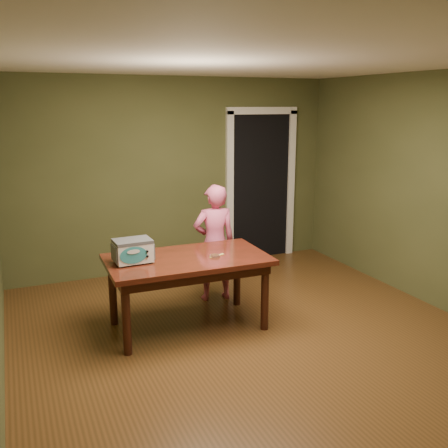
% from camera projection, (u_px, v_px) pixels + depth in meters
% --- Properties ---
extents(floor, '(5.00, 5.00, 0.00)m').
position_uv_depth(floor, '(258.00, 343.00, 4.81)').
color(floor, '#583619').
rests_on(floor, ground).
extents(room_shell, '(4.52, 5.02, 2.61)m').
position_uv_depth(room_shell, '(261.00, 166.00, 4.41)').
color(room_shell, '#4C4F2A').
rests_on(room_shell, ground).
extents(doorway, '(1.10, 0.66, 2.25)m').
position_uv_depth(doorway, '(251.00, 184.00, 7.55)').
color(doorway, black).
rests_on(doorway, ground).
extents(dining_table, '(1.62, 0.93, 0.75)m').
position_uv_depth(dining_table, '(187.00, 267.00, 5.01)').
color(dining_table, '#3B180D').
rests_on(dining_table, floor).
extents(toy_oven, '(0.38, 0.27, 0.23)m').
position_uv_depth(toy_oven, '(133.00, 250.00, 4.78)').
color(toy_oven, '#4C4F54').
rests_on(toy_oven, dining_table).
extents(baking_pan, '(0.10, 0.10, 0.02)m').
position_uv_depth(baking_pan, '(215.00, 256.00, 4.99)').
color(baking_pan, silver).
rests_on(baking_pan, dining_table).
extents(spatula, '(0.18, 0.08, 0.01)m').
position_uv_depth(spatula, '(217.00, 256.00, 5.02)').
color(spatula, '#F4E86A').
rests_on(spatula, dining_table).
extents(child, '(0.53, 0.38, 1.36)m').
position_uv_depth(child, '(215.00, 243.00, 5.75)').
color(child, '#DD5B87').
rests_on(child, floor).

